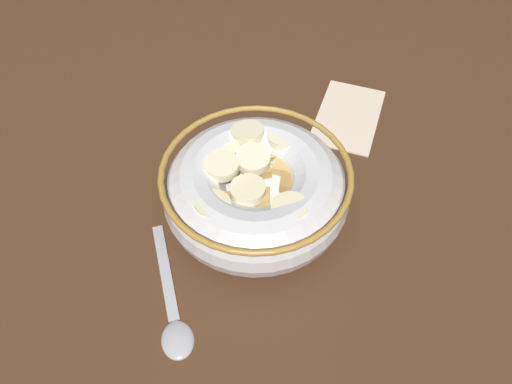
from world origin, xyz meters
TOP-DOWN VIEW (x-y plane):
  - ground_plane at (0.00, 0.00)cm, footprint 130.30×130.30cm
  - cereal_bowl at (-0.03, -0.01)cm, footprint 18.25×18.25cm
  - spoon at (10.25, -9.03)cm, footprint 13.89×3.43cm
  - folded_napkin at (-12.25, 13.48)cm, footprint 14.06×12.12cm

SIDE VIEW (x-z plane):
  - ground_plane at x=0.00cm, z-range -2.00..0.00cm
  - folded_napkin at x=-12.25cm, z-range 0.00..0.30cm
  - spoon at x=10.25cm, z-range -0.07..0.73cm
  - cereal_bowl at x=-0.03cm, z-range 0.06..6.89cm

